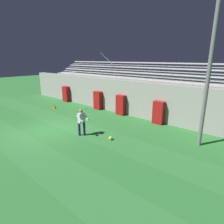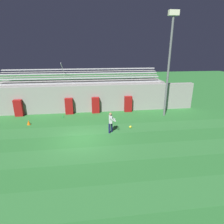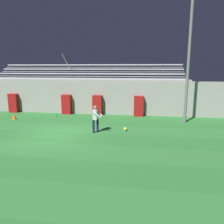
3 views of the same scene
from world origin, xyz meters
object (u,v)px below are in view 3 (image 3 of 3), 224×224
object	(u,v)px
soccer_ball	(125,129)
goalkeeper	(96,117)
padding_pillar_far_right	(139,106)
floodlight_pole	(190,38)
padding_pillar_gate_right	(97,105)
traffic_cone	(14,117)
padding_pillar_far_left	(14,103)
water_bottle	(56,115)
padding_pillar_gate_left	(67,104)

from	to	relation	value
soccer_ball	goalkeeper	bearing A→B (deg)	-159.88
padding_pillar_far_right	floodlight_pole	bearing A→B (deg)	-26.70
floodlight_pole	goalkeeper	xyz separation A→B (m)	(-5.80, -3.31, -4.89)
soccer_ball	floodlight_pole	bearing A→B (deg)	33.43
padding_pillar_gate_right	traffic_cone	distance (m)	6.51
padding_pillar_far_left	traffic_cone	bearing A→B (deg)	-57.83
floodlight_pole	water_bottle	distance (m)	11.53
padding_pillar_far_right	soccer_ball	bearing A→B (deg)	-99.29
padding_pillar_gate_left	soccer_ball	bearing A→B (deg)	-38.93
padding_pillar_far_left	water_bottle	xyz separation A→B (m)	(4.32, -1.03, -0.70)
floodlight_pole	water_bottle	size ratio (longest dim) A/B	39.38
floodlight_pole	goalkeeper	distance (m)	8.28
padding_pillar_far_left	goalkeeper	xyz separation A→B (m)	(8.52, -4.99, 0.13)
padding_pillar_gate_right	padding_pillar_far_right	distance (m)	3.42
padding_pillar_gate_left	padding_pillar_gate_right	size ratio (longest dim) A/B	1.00
padding_pillar_gate_left	padding_pillar_gate_right	world-z (taller)	same
floodlight_pole	traffic_cone	xyz separation A→B (m)	(-12.75, -0.80, -5.64)
padding_pillar_gate_left	padding_pillar_gate_right	xyz separation A→B (m)	(2.67, 0.00, 0.00)
floodlight_pole	soccer_ball	xyz separation A→B (m)	(-4.05, -2.67, -5.74)
water_bottle	soccer_ball	bearing A→B (deg)	-29.22
soccer_ball	water_bottle	distance (m)	6.80
padding_pillar_gate_right	soccer_ball	world-z (taller)	padding_pillar_gate_right
padding_pillar_far_left	soccer_ball	size ratio (longest dim) A/B	7.47
padding_pillar_gate_left	soccer_ball	world-z (taller)	padding_pillar_gate_left
padding_pillar_gate_right	padding_pillar_far_right	world-z (taller)	same
padding_pillar_far_right	goalkeeper	size ratio (longest dim) A/B	0.98
floodlight_pole	goalkeeper	bearing A→B (deg)	-150.25
goalkeeper	traffic_cone	size ratio (longest dim) A/B	3.98
padding_pillar_gate_left	traffic_cone	bearing A→B (deg)	-143.18
padding_pillar_far_right	goalkeeper	world-z (taller)	goalkeeper
padding_pillar_gate_left	goalkeeper	world-z (taller)	goalkeeper
goalkeeper	water_bottle	size ratio (longest dim) A/B	6.96
goalkeeper	soccer_ball	size ratio (longest dim) A/B	7.59
padding_pillar_far_right	soccer_ball	size ratio (longest dim) A/B	7.47
padding_pillar_gate_left	padding_pillar_far_left	world-z (taller)	same
padding_pillar_far_left	padding_pillar_far_right	size ratio (longest dim) A/B	1.00
floodlight_pole	traffic_cone	bearing A→B (deg)	-176.40
padding_pillar_gate_left	traffic_cone	xyz separation A→B (m)	(-3.31, -2.48, -0.61)
padding_pillar_gate_right	goalkeeper	world-z (taller)	goalkeeper
padding_pillar_far_left	goalkeeper	size ratio (longest dim) A/B	0.98
floodlight_pole	traffic_cone	world-z (taller)	floodlight_pole
traffic_cone	goalkeeper	bearing A→B (deg)	-19.86
padding_pillar_far_left	floodlight_pole	xyz separation A→B (m)	(14.31, -1.68, 5.02)
padding_pillar_gate_left	padding_pillar_gate_right	distance (m)	2.67
soccer_ball	water_bottle	bearing A→B (deg)	150.78
goalkeeper	padding_pillar_far_left	bearing A→B (deg)	149.62
floodlight_pole	goalkeeper	size ratio (longest dim) A/B	5.66
padding_pillar_far_left	traffic_cone	xyz separation A→B (m)	(1.56, -2.48, -0.61)
padding_pillar_far_left	soccer_ball	bearing A→B (deg)	-22.98
padding_pillar_far_right	floodlight_pole	world-z (taller)	floodlight_pole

